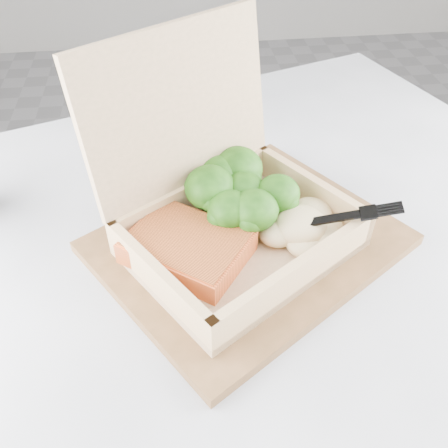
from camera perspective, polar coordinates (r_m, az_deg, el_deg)
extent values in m
plane|color=gray|center=(1.48, 6.70, -9.95)|extent=(4.00, 4.00, 0.00)
cube|color=silver|center=(0.54, 6.34, -7.99)|extent=(1.13, 1.13, 0.03)
cube|color=brown|center=(0.56, 2.78, -2.21)|extent=(0.39, 0.37, 0.01)
cube|color=tan|center=(0.54, 1.99, -2.47)|extent=(0.28, 0.27, 0.01)
cube|color=tan|center=(0.48, -7.48, -6.66)|extent=(0.10, 0.15, 0.05)
cube|color=tan|center=(0.59, 9.80, 3.49)|extent=(0.10, 0.15, 0.05)
cube|color=tan|center=(0.49, 8.44, -6.02)|extent=(0.19, 0.13, 0.05)
cube|color=tan|center=(0.57, -3.38, 3.10)|extent=(0.19, 0.13, 0.05)
cube|color=tan|center=(0.53, -5.13, 12.78)|extent=(0.21, 0.15, 0.17)
cube|color=orange|center=(0.51, -4.21, -2.67)|extent=(0.15, 0.14, 0.02)
ellipsoid|color=#D6BF8B|center=(0.54, 8.74, -0.08)|extent=(0.09, 0.08, 0.03)
cube|color=black|center=(0.52, 4.09, 0.53)|extent=(0.10, 0.03, 0.03)
cube|color=black|center=(0.53, 12.29, 0.03)|extent=(0.05, 0.03, 0.02)
cube|color=white|center=(0.68, -2.92, 6.53)|extent=(0.07, 0.13, 0.00)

